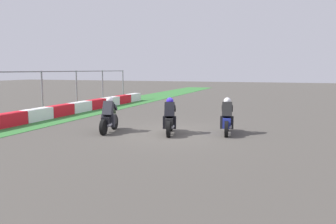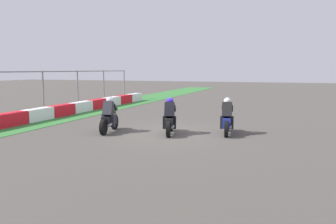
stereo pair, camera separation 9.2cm
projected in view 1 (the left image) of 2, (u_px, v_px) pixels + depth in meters
The scene contains 6 objects.
ground_plane at pixel (169, 133), 14.46m from camera, with size 120.00×120.00×0.00m, color #48443E.
grass_verge at pixel (22, 123), 17.02m from camera, with size 72.00×3.74×0.02m, color #337333.
track_barrier at pixel (23, 117), 16.94m from camera, with size 27.14×0.60×0.64m.
rider_lane_a at pixel (227, 119), 14.22m from camera, with size 2.04×0.60×1.51m.
rider_lane_b at pixel (170, 119), 14.21m from camera, with size 2.01×0.69×1.51m.
rider_lane_c at pixel (109, 118), 14.65m from camera, with size 2.03×0.61×1.51m.
Camera 1 is at (-13.45, -4.69, 2.67)m, focal length 36.78 mm.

